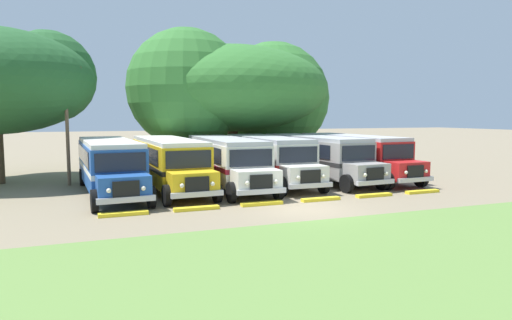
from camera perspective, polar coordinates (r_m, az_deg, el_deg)
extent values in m
plane|color=#84755B|center=(19.99, 6.50, -6.24)|extent=(220.00, 220.00, 0.00)
cube|color=olive|center=(14.50, 19.11, -11.09)|extent=(80.00, 9.54, 0.01)
cube|color=#23519E|center=(25.34, -18.21, -0.42)|extent=(3.08, 9.34, 2.10)
cube|color=silver|center=(25.36, -18.20, -0.80)|extent=(3.11, 9.36, 0.24)
cube|color=black|center=(25.76, -15.52, 0.86)|extent=(0.55, 7.99, 0.80)
cube|color=black|center=(25.49, -21.16, 0.64)|extent=(0.55, 7.99, 0.80)
cube|color=beige|center=(25.25, -18.30, 2.19)|extent=(3.00, 9.24, 0.22)
cube|color=#23519E|center=(20.19, -16.50, -3.36)|extent=(2.28, 1.54, 1.05)
cube|color=black|center=(19.46, -16.20, -3.61)|extent=(1.10, 0.17, 0.70)
cube|color=#B7B7BC|center=(19.49, -16.14, -4.87)|extent=(2.41, 0.35, 0.24)
cube|color=black|center=(20.72, -16.84, -0.28)|extent=(2.20, 0.20, 0.84)
cube|color=silver|center=(29.93, -19.19, 0.23)|extent=(0.90, 0.12, 1.30)
sphere|color=#EAE5C6|center=(19.52, -14.14, -3.52)|extent=(0.20, 0.20, 0.20)
sphere|color=#EAE5C6|center=(19.33, -18.23, -3.73)|extent=(0.20, 0.20, 0.20)
cylinder|color=black|center=(20.57, -13.18, -4.59)|extent=(0.34, 1.02, 1.00)
cylinder|color=black|center=(20.25, -19.87, -4.94)|extent=(0.34, 1.02, 1.00)
cylinder|color=black|center=(28.57, -16.42, -1.84)|extent=(0.34, 1.02, 1.00)
cylinder|color=black|center=(28.34, -21.23, -2.05)|extent=(0.34, 1.02, 1.00)
cube|color=yellow|center=(25.91, -11.15, -0.12)|extent=(2.89, 9.30, 2.10)
cube|color=black|center=(25.93, -11.14, -0.49)|extent=(2.92, 9.32, 0.24)
cube|color=black|center=(26.45, -8.62, 1.13)|extent=(0.38, 7.99, 0.80)
cube|color=black|center=(25.93, -14.05, 0.93)|extent=(0.38, 7.99, 0.80)
cube|color=silver|center=(25.83, -11.20, 2.44)|extent=(2.81, 9.20, 0.22)
cube|color=yellow|center=(20.86, -8.04, -2.90)|extent=(2.26, 1.49, 1.05)
cube|color=black|center=(20.15, -7.49, -3.12)|extent=(1.10, 0.15, 0.70)
cube|color=#B7B7BC|center=(20.19, -7.44, -4.34)|extent=(2.41, 0.30, 0.24)
cube|color=black|center=(21.38, -8.55, 0.07)|extent=(2.20, 0.15, 0.84)
cube|color=black|center=(30.44, -12.98, 0.48)|extent=(0.90, 0.10, 1.30)
sphere|color=#EAE5C6|center=(20.31, -5.55, -3.03)|extent=(0.20, 0.20, 0.20)
sphere|color=#EAE5C6|center=(19.93, -9.39, -3.24)|extent=(0.20, 0.20, 0.20)
cylinder|color=black|center=(21.38, -4.98, -4.08)|extent=(0.32, 1.01, 1.00)
cylinder|color=black|center=(20.77, -11.30, -4.46)|extent=(0.32, 1.01, 1.00)
cylinder|color=black|center=(29.20, -10.05, -1.54)|extent=(0.32, 1.01, 1.00)
cylinder|color=black|center=(28.75, -14.71, -1.75)|extent=(0.32, 1.01, 1.00)
cube|color=silver|center=(26.35, -3.97, 0.07)|extent=(2.62, 9.23, 2.10)
cube|color=maroon|center=(26.36, -3.97, -0.30)|extent=(2.65, 9.25, 0.24)
cube|color=black|center=(26.96, -1.56, 1.27)|extent=(0.14, 8.00, 0.80)
cube|color=black|center=(26.27, -6.82, 1.12)|extent=(0.14, 8.00, 0.80)
cube|color=#B2B2B7|center=(26.26, -3.99, 2.59)|extent=(2.54, 9.13, 0.22)
cube|color=silver|center=(21.40, -0.01, -2.62)|extent=(2.22, 1.43, 1.05)
cube|color=black|center=(20.71, 0.69, -2.83)|extent=(1.10, 0.11, 0.70)
cube|color=#B7B7BC|center=(20.74, 0.73, -4.02)|extent=(2.40, 0.23, 0.24)
cube|color=black|center=(21.91, -0.61, 0.27)|extent=(2.20, 0.09, 0.84)
cube|color=maroon|center=(30.80, -6.36, 0.65)|extent=(0.90, 0.07, 1.30)
sphere|color=#EAE5C6|center=(20.92, 2.53, -2.75)|extent=(0.20, 0.20, 0.20)
sphere|color=#EAE5C6|center=(20.43, -1.10, -2.95)|extent=(0.20, 0.20, 0.20)
cylinder|color=black|center=(22.01, 2.84, -3.79)|extent=(0.29, 1.00, 1.00)
cylinder|color=black|center=(21.20, -3.16, -4.15)|extent=(0.29, 1.00, 1.00)
cylinder|color=black|center=(29.66, -3.34, -1.35)|extent=(0.29, 1.00, 1.00)
cylinder|color=black|center=(29.06, -7.88, -1.54)|extent=(0.29, 1.00, 1.00)
cube|color=silver|center=(28.05, 1.31, 0.42)|extent=(2.58, 9.22, 2.10)
cube|color=red|center=(28.07, 1.31, 0.07)|extent=(2.61, 9.24, 0.24)
cube|color=black|center=(28.78, 3.45, 1.54)|extent=(0.11, 8.00, 0.80)
cube|color=black|center=(27.85, -1.34, 1.41)|extent=(0.11, 8.00, 0.80)
cube|color=#B2B2B7|center=(27.97, 1.32, 2.78)|extent=(2.50, 9.12, 0.22)
cube|color=silver|center=(23.30, 6.13, -1.98)|extent=(2.21, 1.42, 1.05)
cube|color=black|center=(22.64, 6.96, -2.15)|extent=(1.10, 0.11, 0.70)
cube|color=#B7B7BC|center=(22.67, 7.00, -3.24)|extent=(2.40, 0.22, 0.24)
cube|color=black|center=(23.79, 5.44, 0.66)|extent=(2.20, 0.08, 0.84)
cube|color=red|center=(32.39, -1.70, 0.93)|extent=(0.90, 0.07, 1.30)
sphere|color=#EAE5C6|center=(22.93, 8.58, -2.07)|extent=(0.20, 0.20, 0.20)
sphere|color=#EAE5C6|center=(22.29, 5.42, -2.26)|extent=(0.20, 0.20, 0.20)
cylinder|color=black|center=(24.01, 8.58, -3.05)|extent=(0.29, 1.00, 1.00)
cylinder|color=black|center=(22.96, 3.32, -3.40)|extent=(0.29, 1.00, 1.00)
cylinder|color=black|center=(31.38, 1.33, -0.96)|extent=(0.29, 1.00, 1.00)
cylinder|color=black|center=(30.58, -2.86, -1.14)|extent=(0.29, 1.00, 1.00)
cube|color=#9E9993|center=(29.18, 7.33, 0.57)|extent=(3.17, 9.36, 2.10)
cube|color=#282828|center=(29.19, 7.33, 0.24)|extent=(3.20, 9.38, 0.24)
cube|color=black|center=(30.08, 9.08, 1.65)|extent=(0.63, 7.98, 0.80)
cube|color=black|center=(28.74, 4.88, 1.52)|extent=(0.63, 7.98, 0.80)
cube|color=#B2B2B7|center=(29.10, 7.36, 2.85)|extent=(3.08, 9.25, 0.22)
cube|color=#9E9993|center=(24.94, 13.84, -1.61)|extent=(2.30, 1.56, 1.05)
cube|color=black|center=(24.37, 14.94, -1.75)|extent=(1.10, 0.18, 0.70)
cube|color=#B7B7BC|center=(24.40, 14.97, -2.76)|extent=(2.41, 0.38, 0.24)
cube|color=black|center=(25.36, 12.95, 0.85)|extent=(2.20, 0.22, 0.84)
cube|color=#282828|center=(33.16, 3.06, 1.03)|extent=(0.90, 0.13, 1.30)
sphere|color=#EAE5C6|center=(24.79, 16.25, -1.66)|extent=(0.20, 0.20, 0.20)
sphere|color=#EAE5C6|center=(23.89, 13.72, -1.86)|extent=(0.20, 0.20, 0.20)
cylinder|color=black|center=(25.85, 15.75, -2.58)|extent=(0.35, 1.02, 1.00)
cylinder|color=black|center=(24.36, 11.47, -2.98)|extent=(0.35, 1.02, 1.00)
cylinder|color=black|center=(32.45, 6.27, -0.77)|extent=(0.35, 1.02, 1.00)
cylinder|color=black|center=(31.27, 2.51, -0.98)|extent=(0.35, 1.02, 1.00)
cube|color=red|center=(30.68, 11.99, 0.74)|extent=(2.88, 9.30, 2.10)
cube|color=white|center=(30.69, 11.98, 0.43)|extent=(2.91, 9.32, 0.24)
cube|color=black|center=(31.63, 13.57, 1.76)|extent=(0.37, 7.99, 0.80)
cube|color=black|center=(30.18, 9.70, 1.66)|extent=(0.37, 7.99, 0.80)
cube|color=#B2B2B7|center=(30.60, 12.03, 2.91)|extent=(2.80, 9.19, 0.22)
cube|color=red|center=(26.60, 18.55, -1.30)|extent=(2.26, 1.49, 1.05)
cube|color=black|center=(26.05, 19.63, -1.42)|extent=(1.10, 0.15, 0.70)
cube|color=#B7B7BC|center=(26.08, 19.66, -2.37)|extent=(2.41, 0.30, 0.24)
cube|color=black|center=(27.00, 17.67, 1.01)|extent=(2.20, 0.15, 0.84)
cube|color=white|center=(34.55, 7.57, 1.18)|extent=(0.90, 0.10, 1.30)
sphere|color=#EAE5C6|center=(26.50, 20.82, -1.35)|extent=(0.20, 0.20, 0.20)
sphere|color=#EAE5C6|center=(25.55, 18.56, -1.52)|extent=(0.20, 0.20, 0.20)
cylinder|color=black|center=(27.55, 20.24, -2.23)|extent=(0.32, 1.01, 1.00)
cylinder|color=black|center=(25.96, 16.39, -2.57)|extent=(0.32, 1.01, 1.00)
cylinder|color=black|center=(33.91, 10.69, -0.56)|extent=(0.32, 1.01, 1.00)
cylinder|color=black|center=(32.64, 7.19, -0.74)|extent=(0.32, 1.01, 1.00)
cube|color=yellow|center=(19.36, -16.51, -6.60)|extent=(2.00, 0.36, 0.15)
cube|color=yellow|center=(19.81, -7.57, -6.14)|extent=(2.00, 0.36, 0.15)
cube|color=yellow|center=(20.71, 0.76, -5.57)|extent=(2.00, 0.36, 0.15)
cube|color=yellow|center=(22.00, 8.24, -4.96)|extent=(2.00, 0.36, 0.15)
cube|color=yellow|center=(23.63, 14.78, -4.36)|extent=(2.00, 0.36, 0.15)
cube|color=yellow|center=(25.52, 20.41, -3.80)|extent=(2.00, 0.36, 0.15)
cylinder|color=brown|center=(35.93, -2.94, 2.03)|extent=(0.79, 0.79, 3.70)
ellipsoid|color=#33702D|center=(35.92, -2.98, 9.01)|extent=(15.10, 14.33, 6.72)
sphere|color=#33702D|center=(39.08, 2.24, 7.89)|extent=(9.55, 9.55, 9.55)
sphere|color=#33702D|center=(33.71, -8.83, 9.01)|extent=(8.72, 8.72, 8.72)
sphere|color=#33702D|center=(39.46, -4.65, 8.05)|extent=(6.98, 6.98, 6.98)
sphere|color=#235628|center=(32.24, -24.89, 9.58)|extent=(5.92, 5.92, 5.92)
sphere|color=#235628|center=(34.44, -29.74, 9.54)|extent=(5.79, 5.79, 5.79)
cylinder|color=brown|center=(28.56, -22.92, 4.51)|extent=(0.20, 0.20, 7.52)
cube|color=brown|center=(28.70, -23.16, 10.82)|extent=(1.80, 0.12, 0.12)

